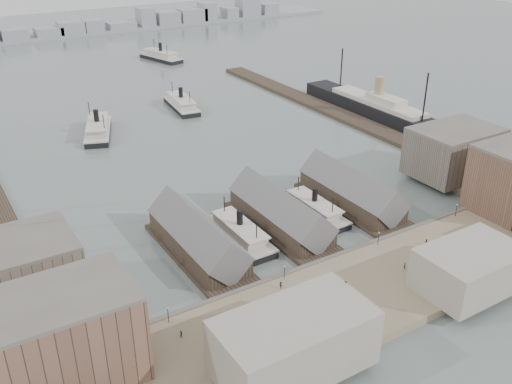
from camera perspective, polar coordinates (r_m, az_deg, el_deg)
ground at (r=151.58m, az=6.02°, el=-6.30°), size 900.00×900.00×0.00m
quay at (r=138.65m, az=11.11°, el=-9.65°), size 180.00×30.00×2.00m
seawall at (r=147.58m, az=7.27°, el=-6.83°), size 180.00×1.20×2.30m
east_wharf at (r=259.84m, az=7.75°, el=7.96°), size 10.00×180.00×1.60m
ferry_shed_west at (r=149.64m, az=-5.85°, el=-4.67°), size 14.00×42.00×12.60m
ferry_shed_center at (r=160.92m, az=2.46°, el=-2.19°), size 14.00×42.00×12.60m
ferry_shed_east at (r=175.36m, az=9.52°, el=-0.03°), size 14.00×42.00×12.60m
warehouse_west_front at (r=112.75m, az=-20.00°, el=-14.14°), size 32.00×18.00×18.00m
warehouse_west_back at (r=138.42m, az=-22.80°, el=-7.51°), size 26.00×20.00×14.00m
warehouse_east_back at (r=200.74m, az=19.15°, el=3.80°), size 28.00×20.00×15.00m
street_bldg_center at (r=141.93m, az=20.65°, el=-7.17°), size 24.00×16.00×10.00m
street_bldg_west at (r=111.63m, az=3.80°, el=-14.76°), size 30.00×16.00×12.00m
lamp_post_far_w at (r=125.21m, az=-8.81°, el=-11.75°), size 0.44×0.44×3.92m
lamp_post_near_w at (r=136.75m, az=2.85°, el=-7.79°), size 0.44×0.44×3.92m
lamp_post_near_e at (r=153.37m, az=12.17°, el=-4.32°), size 0.44×0.44×3.92m
lamp_post_far_e at (r=173.62m, az=19.43°, el=-1.51°), size 0.44×0.44×3.92m
far_shore at (r=447.58m, az=-21.94°, el=14.46°), size 500.00×40.00×15.72m
ferry_docked_west at (r=156.40m, az=-1.62°, el=-4.08°), size 8.05×26.84×9.59m
ferry_docked_east at (r=169.85m, az=5.84°, el=-1.64°), size 7.72×25.74×9.19m
ferry_open_near at (r=239.78m, az=-15.54°, el=6.12°), size 19.75×32.48×11.14m
ferry_open_mid at (r=265.75m, az=-7.47°, el=8.77°), size 12.41×30.32×10.52m
ferry_open_far at (r=360.21m, az=-9.49°, el=13.27°), size 17.22×32.62×11.16m
ocean_steamer at (r=258.56m, az=12.08°, el=8.22°), size 12.05×88.05×17.61m
tram at (r=174.47m, az=24.12°, el=-2.60°), size 3.45×9.84×3.43m
horse_cart_left at (r=123.45m, az=0.46°, el=-13.13°), size 4.46×4.14×1.68m
horse_cart_center at (r=135.90m, az=8.39°, el=-9.27°), size 4.96×1.64×1.69m
horse_cart_right at (r=145.08m, az=16.41°, el=-7.67°), size 4.59×1.60×1.60m
pedestrian_0 at (r=122.17m, az=-7.49°, el=-13.89°), size 0.77×0.72×1.70m
pedestrian_1 at (r=118.42m, az=-1.32°, el=-15.11°), size 0.78×0.96×1.82m
pedestrian_2 at (r=134.81m, az=2.50°, el=-9.29°), size 0.92×1.27×1.76m
pedestrian_3 at (r=124.72m, az=8.04°, el=-12.97°), size 0.54×1.03×1.67m
pedestrian_4 at (r=138.09m, az=7.28°, el=-8.53°), size 0.91×0.63×1.78m
pedestrian_5 at (r=145.97m, az=14.65°, el=-7.16°), size 0.71×0.79×1.76m
pedestrian_6 at (r=157.50m, az=16.69°, el=-4.81°), size 0.85×0.67×1.71m
pedestrian_7 at (r=155.41m, az=19.02°, el=-5.61°), size 0.81×1.24×1.80m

